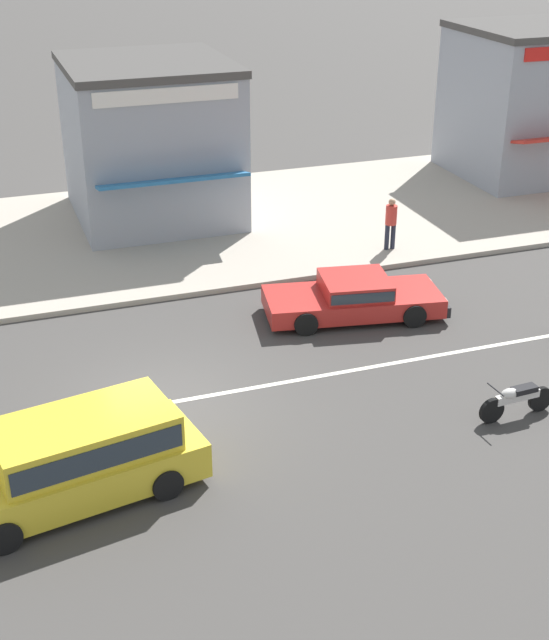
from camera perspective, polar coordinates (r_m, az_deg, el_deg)
ground_plane at (r=19.37m, az=-7.13°, el=-5.35°), size 160.00×160.00×0.00m
lane_centre_stripe at (r=19.36m, az=-7.13°, el=-5.34°), size 50.40×0.14×0.01m
kerb_strip at (r=28.39m, az=-11.70°, el=5.00°), size 68.00×10.00×0.15m
sedan_red_0 at (r=22.92m, az=5.12°, el=1.50°), size 4.83×2.55×1.06m
minivan_yellow_3 at (r=16.50m, az=-12.55°, el=-8.47°), size 5.10×2.68×1.56m
motorcycle_0 at (r=19.24m, az=15.22°, el=-4.92°), size 1.78×0.56×0.80m
pedestrian_near_clock at (r=26.86m, az=7.46°, el=6.37°), size 0.34×0.34×1.58m
shopfront_corner_warung at (r=35.18m, az=16.24°, el=13.32°), size 5.52×5.74×5.40m
shopfront_mid_block at (r=29.45m, az=-7.93°, el=11.35°), size 5.11×6.31×5.01m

